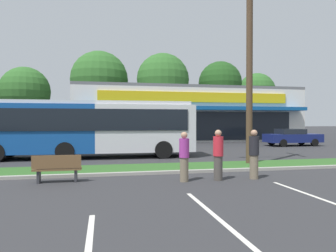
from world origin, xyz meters
TOP-DOWN VIEW (x-y plane):
  - grass_median at (0.00, 14.00)m, footprint 56.00×2.20m
  - curb_lip at (0.00, 12.78)m, footprint 56.00×0.24m
  - parking_stripe_1 at (-1.78, 6.90)m, footprint 0.12×4.80m
  - parking_stripe_2 at (1.56, 7.90)m, footprint 0.12×4.80m
  - storefront_building at (4.91, 35.06)m, footprint 24.01×11.47m
  - tree_left at (-14.41, 45.50)m, footprint 6.58×6.58m
  - tree_mid_left at (-4.65, 46.17)m, footprint 8.14×8.14m
  - tree_mid at (4.05, 43.46)m, footprint 7.31×7.31m
  - tree_mid_right at (12.51, 43.36)m, footprint 6.24×6.24m
  - tree_right at (20.03, 46.68)m, footprint 5.93×5.93m
  - utility_pole at (2.48, 14.30)m, footprint 3.08×2.40m
  - city_bus at (-5.21, 19.09)m, footprint 12.64×2.94m
  - bus_stop_bench at (-5.74, 11.79)m, footprint 1.60×0.45m
  - car_0 at (11.72, 24.54)m, footprint 4.73×2.00m
  - pedestrian_near_bench at (1.18, 11.05)m, footprint 0.36×0.36m
  - pedestrian_mid at (-0.20, 11.05)m, footprint 0.36×0.36m
  - pedestrian_far at (-1.44, 11.08)m, footprint 0.35×0.35m

SIDE VIEW (x-z plane):
  - parking_stripe_1 at x=-1.78m, z-range 0.00..0.01m
  - parking_stripe_2 at x=1.56m, z-range 0.00..0.01m
  - grass_median at x=0.00m, z-range 0.00..0.12m
  - curb_lip at x=0.00m, z-range 0.00..0.12m
  - bus_stop_bench at x=-5.74m, z-range 0.03..0.98m
  - car_0 at x=11.72m, z-range 0.03..1.49m
  - pedestrian_far at x=-1.44m, z-range 0.00..1.74m
  - pedestrian_near_bench at x=1.18m, z-range 0.00..1.80m
  - pedestrian_mid at x=-0.20m, z-range 0.00..1.81m
  - city_bus at x=-5.21m, z-range 0.14..3.39m
  - storefront_building at x=4.91m, z-range 0.00..5.78m
  - utility_pole at x=2.48m, z-range 0.36..11.72m
  - tree_left at x=-14.41m, z-range 1.40..10.82m
  - tree_right at x=20.03m, z-range 1.94..11.79m
  - tree_mid_right at x=12.51m, z-range 2.26..13.06m
  - tree_mid at x=4.05m, z-range 2.14..13.75m
  - tree_mid_left at x=-4.65m, z-range 1.97..14.08m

